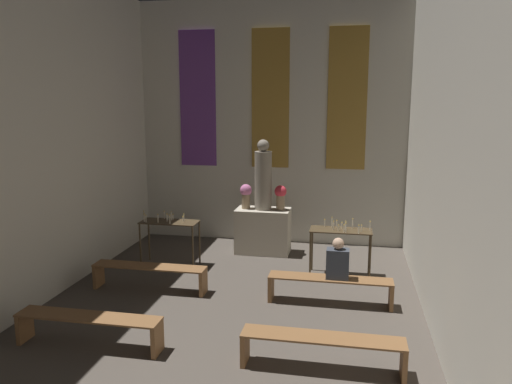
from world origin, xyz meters
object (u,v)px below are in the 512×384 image
(flower_vase_right, at_px, (281,196))
(pew_back_right, at_px, (330,285))
(statue, at_px, (263,177))
(flower_vase_left, at_px, (246,194))
(candle_rack_right, at_px, (341,236))
(pew_third_left, at_px, (89,324))
(pew_third_right, at_px, (322,346))
(altar, at_px, (263,231))
(candle_rack_left, at_px, (169,228))
(person_seated, at_px, (338,261))
(pew_back_left, at_px, (150,272))

(flower_vase_right, bearing_deg, pew_back_right, -64.99)
(statue, bearing_deg, flower_vase_left, -180.00)
(candle_rack_right, height_order, pew_third_left, candle_rack_right)
(flower_vase_left, height_order, pew_third_right, flower_vase_left)
(altar, bearing_deg, pew_third_right, -71.29)
(flower_vase_left, bearing_deg, pew_back_right, -52.64)
(pew_back_right, bearing_deg, candle_rack_left, 157.27)
(statue, bearing_deg, candle_rack_left, -145.25)
(flower_vase_left, relative_size, pew_third_left, 0.27)
(flower_vase_right, xyz_separation_m, person_seated, (1.29, -2.52, -0.53))
(altar, xyz_separation_m, pew_back_right, (1.55, -2.52, -0.15))
(flower_vase_left, bearing_deg, statue, 0.00)
(pew_third_left, height_order, pew_third_right, same)
(flower_vase_left, bearing_deg, pew_back_left, -115.01)
(flower_vase_right, height_order, candle_rack_right, flower_vase_right)
(pew_third_left, xyz_separation_m, pew_back_right, (3.10, 2.06, 0.00))
(flower_vase_left, height_order, flower_vase_right, same)
(pew_third_left, relative_size, person_seated, 2.97)
(altar, bearing_deg, candle_rack_left, -145.25)
(pew_third_left, bearing_deg, pew_back_left, 90.00)
(pew_back_left, bearing_deg, flower_vase_left, 64.99)
(altar, xyz_separation_m, candle_rack_left, (-1.68, -1.17, 0.29))
(altar, bearing_deg, flower_vase_right, 0.00)
(statue, relative_size, candle_rack_right, 1.31)
(pew_third_left, distance_m, pew_third_right, 3.10)
(flower_vase_right, height_order, candle_rack_left, flower_vase_right)
(statue, distance_m, flower_vase_left, 0.53)
(altar, distance_m, pew_back_left, 2.96)
(flower_vase_left, bearing_deg, pew_third_left, -104.41)
(pew_back_right, bearing_deg, pew_third_right, -90.00)
(person_seated, bearing_deg, flower_vase_right, 117.07)
(altar, distance_m, statue, 1.17)
(altar, bearing_deg, flower_vase_left, 180.00)
(statue, bearing_deg, pew_third_left, -108.71)
(statue, bearing_deg, person_seated, -56.59)
(flower_vase_left, height_order, person_seated, flower_vase_left)
(candle_rack_left, bearing_deg, statue, 34.75)
(flower_vase_left, distance_m, pew_third_right, 5.05)
(flower_vase_right, height_order, pew_back_left, flower_vase_right)
(candle_rack_left, height_order, pew_third_right, candle_rack_left)
(altar, relative_size, pew_back_left, 0.58)
(flower_vase_right, bearing_deg, pew_third_right, -75.59)
(altar, relative_size, pew_back_right, 0.58)
(pew_third_right, height_order, person_seated, person_seated)
(pew_back_right, bearing_deg, pew_back_left, 180.00)
(pew_third_right, bearing_deg, candle_rack_left, 133.46)
(flower_vase_right, xyz_separation_m, pew_back_right, (1.18, -2.52, -0.94))
(flower_vase_right, relative_size, person_seated, 0.79)
(candle_rack_right, relative_size, pew_third_left, 0.57)
(statue, distance_m, candle_rack_left, 2.23)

